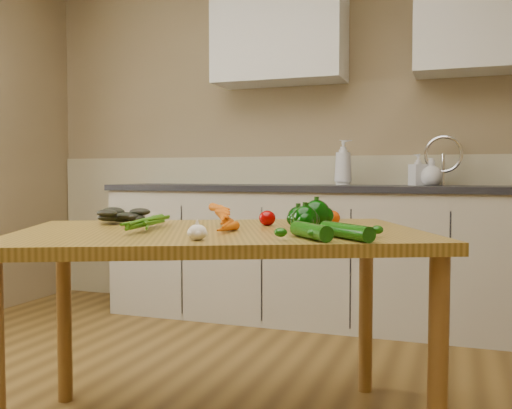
{
  "coord_description": "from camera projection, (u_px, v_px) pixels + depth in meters",
  "views": [
    {
      "loc": [
        1.08,
        -1.47,
        0.97
      ],
      "look_at": [
        0.32,
        0.67,
        0.85
      ],
      "focal_mm": 40.0,
      "sensor_mm": 36.0,
      "label": 1
    }
  ],
  "objects": [
    {
      "name": "leafy_greens",
      "position": [
        123.0,
        211.0,
        2.32
      ],
      "size": [
        0.21,
        0.18,
        0.1
      ],
      "primitive_type": null,
      "color": "black",
      "rests_on": "table"
    },
    {
      "name": "tomato_b",
      "position": [
        303.0,
        216.0,
        2.27
      ],
      "size": [
        0.08,
        0.08,
        0.07
      ],
      "primitive_type": "ellipsoid",
      "color": "#C43B04",
      "rests_on": "table"
    },
    {
      "name": "room",
      "position": [
        117.0,
        91.0,
        1.9
      ],
      "size": [
        4.04,
        5.04,
        2.64
      ],
      "color": "brown",
      "rests_on": "ground"
    },
    {
      "name": "counter_run",
      "position": [
        318.0,
        252.0,
        3.76
      ],
      "size": [
        2.84,
        0.64,
        1.14
      ],
      "color": "#B0A993",
      "rests_on": "ground"
    },
    {
      "name": "soap_bottle_a",
      "position": [
        343.0,
        162.0,
        3.8
      ],
      "size": [
        0.14,
        0.14,
        0.3
      ],
      "primitive_type": "imported",
      "rotation": [
        0.0,
        0.0,
        1.77
      ],
      "color": "silver",
      "rests_on": "counter_run"
    },
    {
      "name": "tomato_a",
      "position": [
        267.0,
        218.0,
        2.22
      ],
      "size": [
        0.07,
        0.07,
        0.06
      ],
      "primitive_type": "ellipsoid",
      "color": "#8F0202",
      "rests_on": "table"
    },
    {
      "name": "pepper_c",
      "position": [
        305.0,
        219.0,
        1.99
      ],
      "size": [
        0.09,
        0.09,
        0.09
      ],
      "primitive_type": "sphere",
      "color": "black",
      "rests_on": "table"
    },
    {
      "name": "table",
      "position": [
        220.0,
        253.0,
        2.07
      ],
      "size": [
        1.69,
        1.43,
        0.77
      ],
      "rotation": [
        0.0,
        0.0,
        0.43
      ],
      "color": "olive",
      "rests_on": "ground"
    },
    {
      "name": "soap_bottle_c",
      "position": [
        432.0,
        172.0,
        3.56
      ],
      "size": [
        0.19,
        0.19,
        0.17
      ],
      "primitive_type": "imported",
      "rotation": [
        0.0,
        0.0,
        3.95
      ],
      "color": "silver",
      "rests_on": "counter_run"
    },
    {
      "name": "zucchini_a",
      "position": [
        346.0,
        231.0,
        1.76
      ],
      "size": [
        0.2,
        0.2,
        0.05
      ],
      "primitive_type": "cylinder",
      "rotation": [
        1.57,
        0.0,
        0.78
      ],
      "color": "#0B4006",
      "rests_on": "table"
    },
    {
      "name": "soap_bottle_b",
      "position": [
        418.0,
        170.0,
        3.61
      ],
      "size": [
        0.13,
        0.13,
        0.2
      ],
      "primitive_type": "imported",
      "rotation": [
        0.0,
        0.0,
        3.78
      ],
      "color": "silver",
      "rests_on": "counter_run"
    },
    {
      "name": "pepper_a",
      "position": [
        298.0,
        218.0,
        2.11
      ],
      "size": [
        0.08,
        0.08,
        0.08
      ],
      "primitive_type": "sphere",
      "color": "black",
      "rests_on": "table"
    },
    {
      "name": "zucchini_b",
      "position": [
        311.0,
        231.0,
        1.76
      ],
      "size": [
        0.17,
        0.19,
        0.05
      ],
      "primitive_type": "cylinder",
      "rotation": [
        1.57,
        0.0,
        0.71
      ],
      "color": "#0B4006",
      "rests_on": "table"
    },
    {
      "name": "garlic_bulb",
      "position": [
        197.0,
        232.0,
        1.73
      ],
      "size": [
        0.06,
        0.06,
        0.05
      ],
      "primitive_type": "ellipsoid",
      "color": "white",
      "rests_on": "table"
    },
    {
      "name": "tomato_c",
      "position": [
        332.0,
        218.0,
        2.24
      ],
      "size": [
        0.06,
        0.06,
        0.06
      ],
      "primitive_type": "ellipsoid",
      "color": "#C43B04",
      "rests_on": "table"
    },
    {
      "name": "pepper_b",
      "position": [
        316.0,
        214.0,
        2.12
      ],
      "size": [
        0.1,
        0.1,
        0.1
      ],
      "primitive_type": "sphere",
      "color": "black",
      "rests_on": "table"
    },
    {
      "name": "upper_cabinets",
      "position": [
        369.0,
        24.0,
        3.71
      ],
      "size": [
        2.15,
        0.35,
        0.7
      ],
      "color": "silver",
      "rests_on": "room"
    },
    {
      "name": "carrot_bunch",
      "position": [
        200.0,
        220.0,
        2.06
      ],
      "size": [
        0.33,
        0.3,
        0.07
      ],
      "primitive_type": null,
      "rotation": [
        0.0,
        0.0,
        0.43
      ],
      "color": "#CF5804",
      "rests_on": "table"
    }
  ]
}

